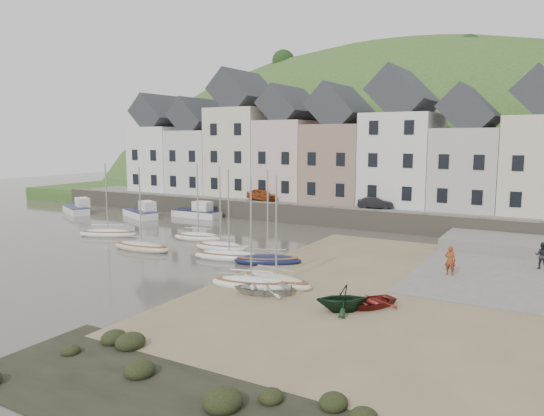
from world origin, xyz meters
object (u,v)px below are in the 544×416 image
Objects in this scene: car_left at (262,195)px; car_right at (375,203)px; sailboat_0 at (108,233)px; person_dark at (542,255)px; rowboat_white at (263,288)px; rowboat_green at (342,298)px; person_red at (450,260)px; rowboat_red at (369,302)px.

car_left reaches higher than car_right.
sailboat_0 reaches higher than person_dark.
rowboat_green is at bearing 60.19° from rowboat_white.
rowboat_white is at bearing -130.97° from rowboat_green.
rowboat_green reaches higher than rowboat_white.
person_red is at bearing -165.34° from car_right.
person_red is (7.78, 8.50, 0.61)m from rowboat_white.
car_left is at bearing 72.25° from car_right.
rowboat_white is 4.72m from rowboat_green.
rowboat_green is 0.67× the size of car_left.
rowboat_green is 1.41× the size of person_red.
sailboat_0 is 27.34m from person_red.
sailboat_0 is at bearing -134.15° from rowboat_white.
person_red is at bearing 52.62° from person_dark.
car_left is at bearing -31.54° from person_red.
rowboat_white is 1.83× the size of person_dark.
sailboat_0 reaches higher than rowboat_red.
rowboat_white is at bearing 166.96° from car_right.
person_dark is at bearing -133.77° from person_red.
car_right is (-9.75, 15.36, 1.16)m from person_red.
rowboat_white is 0.92× the size of car_right.
sailboat_0 is at bearing 5.32° from person_red.
rowboat_green is (4.68, -0.54, 0.33)m from rowboat_white.
car_left reaches higher than rowboat_white.
rowboat_red is 0.82× the size of car_right.
sailboat_0 is 32.39m from person_dark.
sailboat_0 is 1.72× the size of car_left.
person_red is at bearing 2.15° from sailboat_0.
car_right reaches higher than person_dark.
person_dark reaches higher than rowboat_red.
rowboat_green is at bearing 74.21° from person_red.
sailboat_0 is 2.32× the size of rowboat_red.
car_left is (-19.06, 24.40, 1.52)m from rowboat_green.
person_red is 18.22m from car_right.
rowboat_green is at bearing 69.51° from person_dark.
rowboat_white is at bearing -141.00° from rowboat_red.
car_right is (-7.55, 23.19, 1.80)m from rowboat_red.
person_dark is at bearing -145.26° from car_right.
car_left reaches higher than rowboat_red.
rowboat_white is 27.92m from car_left.
person_red is at bearing -107.75° from car_left.
person_dark is (6.82, 12.16, 0.61)m from rowboat_red.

